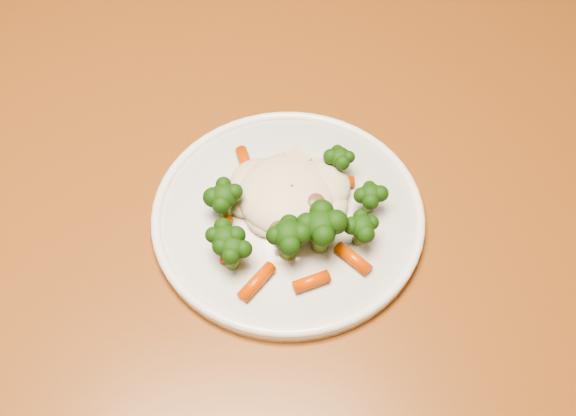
# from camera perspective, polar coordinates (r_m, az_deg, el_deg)

# --- Properties ---
(dining_table) EXTENTS (1.37, 1.06, 0.75)m
(dining_table) POSITION_cam_1_polar(r_m,az_deg,el_deg) (0.82, -5.22, -3.07)
(dining_table) COLOR brown
(dining_table) RESTS_ON ground
(plate) EXTENTS (0.27, 0.27, 0.01)m
(plate) POSITION_cam_1_polar(r_m,az_deg,el_deg) (0.71, -0.00, -0.67)
(plate) COLOR white
(plate) RESTS_ON dining_table
(meal) EXTENTS (0.18, 0.18, 0.05)m
(meal) POSITION_cam_1_polar(r_m,az_deg,el_deg) (0.68, 0.12, 0.08)
(meal) COLOR beige
(meal) RESTS_ON plate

